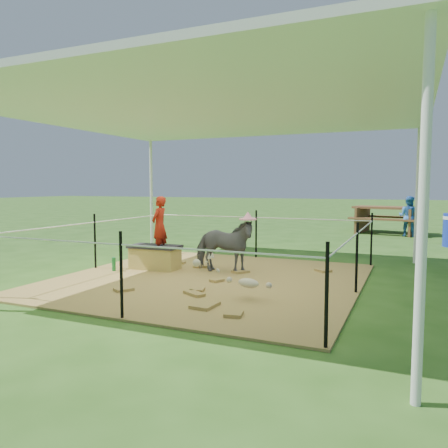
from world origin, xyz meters
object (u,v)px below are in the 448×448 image
at_px(woman, 159,220).
at_px(pony, 224,246).
at_px(straw_bale, 155,258).
at_px(distant_person, 408,216).
at_px(foal, 248,281).
at_px(picnic_table_near, 388,220).
at_px(green_bottle, 114,264).

bearing_deg(woman, pony, 95.76).
xyz_separation_m(straw_bale, distant_person, (4.04, 7.42, 0.38)).
height_order(straw_bale, foal, foal).
distance_m(straw_bale, picnic_table_near, 8.76).
relative_size(green_bottle, pony, 0.22).
distance_m(woman, picnic_table_near, 8.73).
relative_size(straw_bale, woman, 0.83).
xyz_separation_m(woman, distant_person, (3.94, 7.42, -0.31)).
bearing_deg(pony, green_bottle, 105.26).
bearing_deg(picnic_table_near, woman, -100.92).
height_order(green_bottle, pony, pony).
bearing_deg(green_bottle, foal, -16.95).
bearing_deg(distant_person, green_bottle, 78.29).
height_order(pony, foal, pony).
distance_m(woman, foal, 2.59).
bearing_deg(straw_bale, green_bottle, -140.71).
bearing_deg(foal, distant_person, 92.92).
relative_size(straw_bale, picnic_table_near, 0.41).
distance_m(green_bottle, distant_person, 9.12).
bearing_deg(picnic_table_near, straw_bale, -101.52).
bearing_deg(woman, straw_bale, -92.80).
bearing_deg(foal, picnic_table_near, 97.28).
distance_m(straw_bale, distant_person, 8.46).
bearing_deg(pony, foal, -149.91).
distance_m(green_bottle, picnic_table_near, 9.39).
relative_size(green_bottle, foal, 0.27).
height_order(green_bottle, foal, foal).
relative_size(woman, picnic_table_near, 0.49).
height_order(straw_bale, woman, woman).
xyz_separation_m(green_bottle, distant_person, (4.59, 7.87, 0.45)).
relative_size(woman, foal, 1.17).
xyz_separation_m(straw_bale, green_bottle, (-0.55, -0.45, -0.07)).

